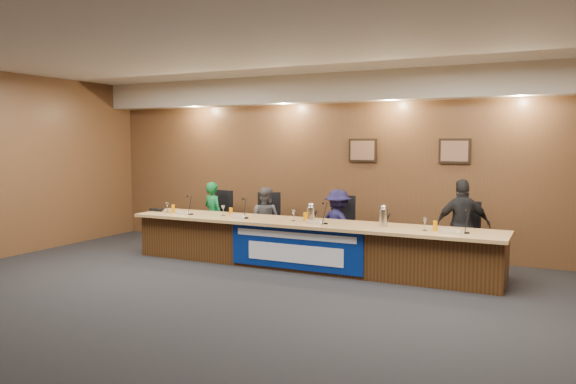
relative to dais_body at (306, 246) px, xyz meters
The scene contains 38 objects.
floor 2.43m from the dais_body, 90.00° to the right, with size 10.00×10.00×0.00m, color black.
ceiling 3.73m from the dais_body, 90.00° to the right, with size 10.00×8.00×0.04m, color silver.
wall_back 2.03m from the dais_body, 90.00° to the left, with size 10.00×0.04×3.20m, color brown.
soffit 2.93m from the dais_body, 90.00° to the left, with size 10.00×0.50×0.50m, color beige.
dais_body is the anchor object (origin of this frame).
dais_top 0.38m from the dais_body, 90.00° to the right, with size 6.10×0.95×0.05m, color tan.
banner 0.42m from the dais_body, 90.00° to the right, with size 2.20×0.02×0.65m, color navy.
banner_text_upper 0.49m from the dais_body, 90.00° to the right, with size 2.00×0.01×0.10m, color silver.
banner_text_lower 0.43m from the dais_body, 90.00° to the right, with size 1.60×0.01×0.28m, color silver.
wall_photo_left 2.21m from the dais_body, 75.71° to the left, with size 0.52×0.04×0.42m, color black.
wall_photo_right 2.95m from the dais_body, 38.13° to the left, with size 0.52×0.04×0.42m, color black.
panelist_a 2.40m from the dais_body, 161.77° to the left, with size 0.46×0.30×1.25m, color #0D602A.
panelist_b 1.39m from the dais_body, 146.99° to the left, with size 0.58×0.45×1.19m, color #4D4C51.
panelist_c 0.83m from the dais_body, 71.11° to the left, with size 0.78×0.45×1.21m, color #15123A.
panelist_d 2.43m from the dais_body, 18.02° to the left, with size 0.85×0.35×1.44m, color black.
office_chair_a 2.42m from the dais_body, 159.52° to the left, with size 0.48×0.48×0.08m, color black.
office_chair_b 1.43m from the dais_body, 143.61° to the left, with size 0.48×0.48×0.08m, color black.
office_chair_c 0.89m from the dais_body, 73.21° to the left, with size 0.48×0.48×0.08m, color black.
office_chair_d 2.44m from the dais_body, 20.26° to the left, with size 0.48×0.48×0.08m, color black.
nameplate_a 2.30m from the dais_body, behind, with size 0.24×0.06×0.09m, color white.
microphone_a 2.14m from the dais_body, behind, with size 0.07×0.07×0.02m, color black.
juice_glass_a 2.56m from the dais_body, behind, with size 0.06×0.06×0.15m, color orange.
water_glass_a 2.71m from the dais_body, behind, with size 0.08×0.08×0.18m, color silver.
nameplate_b 1.23m from the dais_body, 166.46° to the right, with size 0.24×0.06×0.09m, color white.
microphone_b 1.10m from the dais_body, behind, with size 0.07×0.07×0.02m, color black.
juice_glass_b 1.44m from the dais_body, behind, with size 0.06×0.06×0.15m, color orange.
water_glass_b 1.59m from the dais_body, behind, with size 0.08×0.08×0.18m, color silver.
nameplate_c 0.59m from the dais_body, 48.99° to the right, with size 0.24×0.06×0.09m, color white.
microphone_c 0.60m from the dais_body, 22.72° to the right, with size 0.07×0.07×0.02m, color black.
juice_glass_c 0.48m from the dais_body, 73.71° to the right, with size 0.06×0.06×0.15m, color orange.
water_glass_c 0.53m from the dais_body, 148.95° to the right, with size 0.08×0.08×0.18m, color silver.
nameplate_d 2.34m from the dais_body, ahead, with size 0.24×0.06×0.09m, color white.
microphone_d 2.52m from the dais_body, ahead, with size 0.07×0.07×0.02m, color black.
juice_glass_d 2.11m from the dais_body, ahead, with size 0.06×0.06×0.15m, color orange.
water_glass_d 1.97m from the dais_body, ahead, with size 0.08×0.08×0.18m, color silver.
carafe_mid 0.52m from the dais_body, ahead, with size 0.13×0.13×0.22m, color silver.
carafe_right 1.37m from the dais_body, ahead, with size 0.12×0.12×0.26m, color silver.
speakerphone 2.96m from the dais_body, behind, with size 0.32×0.32×0.05m, color black.
Camera 1 is at (3.65, -5.64, 2.01)m, focal length 35.00 mm.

